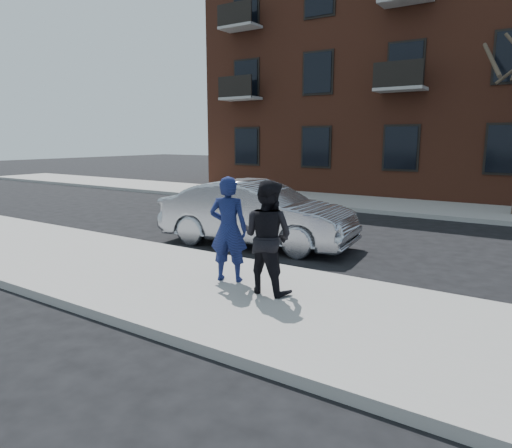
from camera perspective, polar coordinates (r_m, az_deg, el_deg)
The scene contains 9 objects.
ground at distance 8.48m, azimuth -9.37°, elevation -7.19°, with size 100.00×100.00×0.00m, color black.
near_sidewalk at distance 8.29m, azimuth -10.56°, elevation -7.11°, with size 50.00×3.50×0.15m, color gray.
near_curb at distance 9.60m, azimuth -3.08°, elevation -4.47°, with size 50.00×0.10×0.15m, color #999691.
far_sidewalk at distance 18.18m, azimuth 15.46°, elevation 2.34°, with size 50.00×3.50×0.15m, color gray.
far_curb at distance 16.49m, azimuth 13.50°, elevation 1.62°, with size 50.00×0.10×0.15m, color #999691.
apartment_building at distance 24.41m, azimuth 26.17°, elevation 18.03°, with size 24.30×10.30×12.30m.
silver_sedan at distance 11.03m, azimuth 0.08°, elevation 1.29°, with size 1.66×4.76×1.57m, color #999BA3.
man_hoodie at distance 7.79m, azimuth -3.46°, elevation -0.64°, with size 0.77×0.63×1.81m.
man_peacoat at distance 7.19m, azimuth 1.46°, elevation -1.62°, with size 0.90×0.71×1.80m.
Camera 1 is at (5.54, -5.88, 2.57)m, focal length 32.00 mm.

